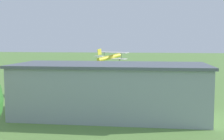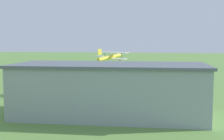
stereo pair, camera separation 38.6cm
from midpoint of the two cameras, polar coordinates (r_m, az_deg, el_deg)
The scene contains 10 objects.
ground_plane at distance 67.93m, azimuth 6.70°, elevation -2.96°, with size 400.00×400.00×0.00m, color #608C42.
hangar at distance 39.80m, azimuth -0.19°, elevation -3.78°, with size 25.34×11.19×6.96m.
biplane at distance 70.36m, azimuth -0.14°, elevation 2.51°, with size 8.24×7.97×3.70m.
car_orange at distance 50.91m, azimuth 14.81°, elevation -4.98°, with size 2.54×4.73×1.56m.
car_green at distance 54.86m, azimuth -11.09°, elevation -4.12°, with size 2.30×4.71×1.65m.
car_blue at distance 57.93m, azimuth -16.88°, elevation -3.76°, with size 2.41×4.61×1.66m.
person_near_hangar_door at distance 55.46m, azimuth 0.11°, elevation -3.90°, with size 0.39×0.39×1.74m.
person_by_parked_cars at distance 56.98m, azimuth 9.45°, elevation -3.82°, with size 0.53×0.53×1.57m.
person_at_fence_line at distance 51.62m, azimuth 9.60°, elevation -4.79°, with size 0.38×0.38×1.56m.
person_walking_on_apron at distance 54.74m, azimuth -4.57°, elevation -4.02°, with size 0.39×0.39×1.78m.
Camera 2 is at (-2.78, 67.13, 9.84)m, focal length 48.27 mm.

